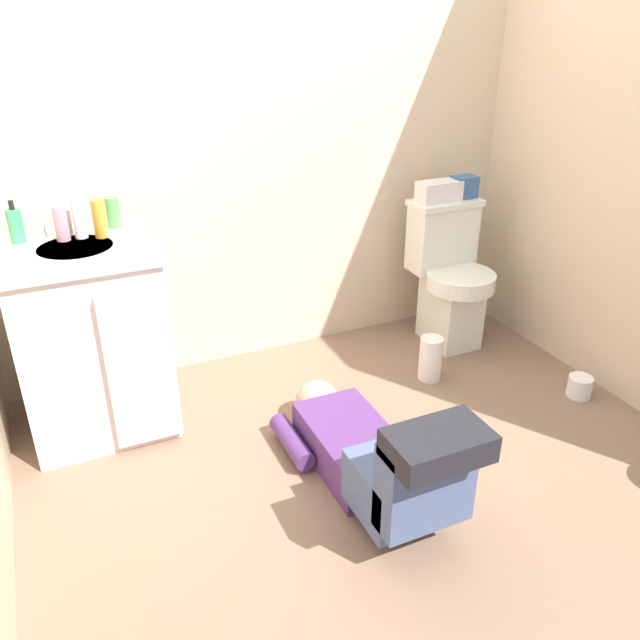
{
  "coord_description": "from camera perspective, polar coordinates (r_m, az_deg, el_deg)",
  "views": [
    {
      "loc": [
        -1.0,
        -1.79,
        1.65
      ],
      "look_at": [
        -0.01,
        0.4,
        0.45
      ],
      "focal_mm": 35.91,
      "sensor_mm": 36.0,
      "label": 1
    }
  ],
  "objects": [
    {
      "name": "ground_plane",
      "position": [
        2.65,
        3.87,
        -12.66
      ],
      "size": [
        3.08,
        3.06,
        0.04
      ],
      "primitive_type": "cube",
      "color": "#80614D"
    },
    {
      "name": "wall_back",
      "position": [
        3.07,
        -5.26,
        17.97
      ],
      "size": [
        2.74,
        0.08,
        2.4
      ],
      "primitive_type": "cube",
      "color": "beige",
      "rests_on": "ground_plane"
    },
    {
      "name": "toilet",
      "position": [
        3.41,
        11.43,
        3.87
      ],
      "size": [
        0.36,
        0.46,
        0.75
      ],
      "color": "silver",
      "rests_on": "ground_plane"
    },
    {
      "name": "vanity_cabinet",
      "position": [
        2.77,
        -19.63,
        -1.55
      ],
      "size": [
        0.6,
        0.53,
        0.82
      ],
      "color": "silver",
      "rests_on": "ground_plane"
    },
    {
      "name": "faucet",
      "position": [
        2.74,
        -21.48,
        8.12
      ],
      "size": [
        0.02,
        0.02,
        0.1
      ],
      "primitive_type": "cylinder",
      "color": "silver",
      "rests_on": "vanity_cabinet"
    },
    {
      "name": "person_plumber",
      "position": [
        2.38,
        4.8,
        -11.92
      ],
      "size": [
        0.39,
        1.06,
        0.52
      ],
      "color": "#512D6B",
      "rests_on": "ground_plane"
    },
    {
      "name": "tissue_box",
      "position": [
        3.32,
        10.55,
        11.22
      ],
      "size": [
        0.22,
        0.11,
        0.1
      ],
      "primitive_type": "cube",
      "color": "silver",
      "rests_on": "toilet"
    },
    {
      "name": "toiletry_bag",
      "position": [
        3.4,
        12.69,
        11.5
      ],
      "size": [
        0.12,
        0.09,
        0.11
      ],
      "primitive_type": "cube",
      "color": "#33598C",
      "rests_on": "toilet"
    },
    {
      "name": "soap_dispenser",
      "position": [
        2.72,
        -25.48,
        7.62
      ],
      "size": [
        0.06,
        0.06,
        0.17
      ],
      "color": "#39965E",
      "rests_on": "vanity_cabinet"
    },
    {
      "name": "bottle_clear",
      "position": [
        2.75,
        -23.77,
        7.81
      ],
      "size": [
        0.05,
        0.05,
        0.1
      ],
      "primitive_type": "cylinder",
      "color": "silver",
      "rests_on": "vanity_cabinet"
    },
    {
      "name": "bottle_pink",
      "position": [
        2.67,
        -22.09,
        7.97
      ],
      "size": [
        0.05,
        0.05,
        0.13
      ],
      "primitive_type": "cylinder",
      "color": "pink",
      "rests_on": "vanity_cabinet"
    },
    {
      "name": "bottle_white",
      "position": [
        2.68,
        -20.7,
        8.49
      ],
      "size": [
        0.05,
        0.05,
        0.16
      ],
      "primitive_type": "cylinder",
      "color": "white",
      "rests_on": "vanity_cabinet"
    },
    {
      "name": "bottle_amber",
      "position": [
        2.66,
        -19.07,
        8.53
      ],
      "size": [
        0.05,
        0.05,
        0.15
      ],
      "primitive_type": "cylinder",
      "color": "orange",
      "rests_on": "vanity_cabinet"
    },
    {
      "name": "bottle_green",
      "position": [
        2.77,
        -17.94,
        9.11
      ],
      "size": [
        0.06,
        0.06,
        0.13
      ],
      "primitive_type": "cylinder",
      "color": "#52A250",
      "rests_on": "vanity_cabinet"
    },
    {
      "name": "paper_towel_roll",
      "position": [
        3.13,
        9.82,
        -3.4
      ],
      "size": [
        0.11,
        0.11,
        0.22
      ],
      "primitive_type": "cylinder",
      "color": "white",
      "rests_on": "ground_plane"
    },
    {
      "name": "toilet_paper_roll",
      "position": [
        3.22,
        22.1,
        -5.5
      ],
      "size": [
        0.11,
        0.11,
        0.1
      ],
      "primitive_type": "cylinder",
      "color": "white",
      "rests_on": "ground_plane"
    }
  ]
}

